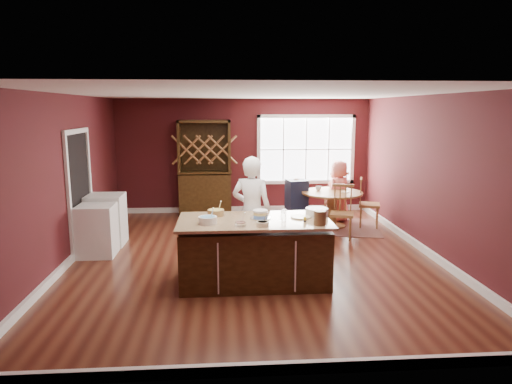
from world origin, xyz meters
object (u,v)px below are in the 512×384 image
(chair_south, at_px, (342,212))
(high_chair, at_px, (296,201))
(kitchen_island, at_px, (254,252))
(chair_north, at_px, (336,194))
(washer, at_px, (97,230))
(toddler, at_px, (294,187))
(layer_cake, at_px, (260,214))
(dining_table, at_px, (332,202))
(dryer, at_px, (106,220))
(seated_woman, at_px, (339,191))
(hutch, at_px, (205,168))
(baker, at_px, (252,211))
(chair_east, at_px, (369,203))

(chair_south, relative_size, high_chair, 1.04)
(kitchen_island, xyz_separation_m, chair_north, (2.13, 3.83, 0.10))
(chair_south, bearing_deg, chair_north, 97.82)
(high_chair, relative_size, washer, 1.15)
(chair_south, distance_m, toddler, 1.45)
(layer_cake, bearing_deg, kitchen_island, -145.07)
(chair_north, xyz_separation_m, toddler, (-1.03, -0.49, 0.27))
(layer_cake, relative_size, toddler, 1.14)
(kitchen_island, relative_size, toddler, 8.26)
(dining_table, bearing_deg, dryer, -167.75)
(high_chair, bearing_deg, chair_south, -70.11)
(layer_cake, bearing_deg, seated_woman, 59.13)
(chair_north, distance_m, seated_woman, 0.43)
(chair_south, relative_size, hutch, 0.47)
(washer, bearing_deg, baker, -14.55)
(dining_table, relative_size, baker, 0.73)
(kitchen_island, bearing_deg, seated_woman, 58.45)
(toddler, bearing_deg, high_chair, -49.25)
(kitchen_island, height_order, hutch, hutch)
(kitchen_island, height_order, seated_woman, seated_woman)
(high_chair, bearing_deg, hutch, 141.25)
(layer_cake, height_order, high_chair, layer_cake)
(chair_south, height_order, washer, chair_south)
(kitchen_island, distance_m, baker, 0.84)
(toddler, xyz_separation_m, washer, (-3.67, -1.95, -0.37))
(chair_south, distance_m, washer, 4.48)
(hutch, bearing_deg, dryer, -126.85)
(washer, bearing_deg, dryer, 90.00)
(kitchen_island, xyz_separation_m, dining_table, (1.85, 2.99, 0.10))
(layer_cake, distance_m, dryer, 3.35)
(chair_north, relative_size, dryer, 1.17)
(chair_north, distance_m, dryer, 5.04)
(kitchen_island, height_order, chair_east, chair_east)
(layer_cake, height_order, chair_north, chair_north)
(layer_cake, height_order, chair_south, chair_south)
(chair_east, relative_size, seated_woman, 0.78)
(chair_east, distance_m, chair_north, 1.04)
(chair_north, distance_m, washer, 5.30)
(baker, distance_m, dryer, 2.93)
(seated_woman, bearing_deg, dryer, -22.26)
(washer, distance_m, dryer, 0.64)
(chair_east, distance_m, hutch, 3.80)
(layer_cake, xyz_separation_m, dryer, (-2.67, 1.96, -0.52))
(chair_north, xyz_separation_m, seated_woman, (-0.03, -0.41, 0.13))
(baker, bearing_deg, layer_cake, 116.66)
(chair_south, bearing_deg, seated_woman, 96.14)
(seated_woman, bearing_deg, chair_south, 39.64)
(baker, relative_size, chair_south, 1.68)
(chair_north, xyz_separation_m, washer, (-4.71, -2.44, -0.11))
(dining_table, relative_size, chair_south, 1.22)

